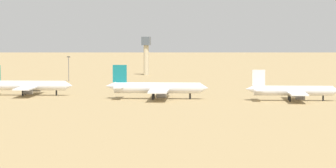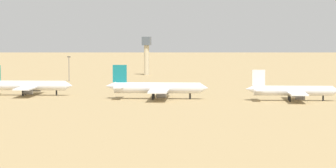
{
  "view_description": "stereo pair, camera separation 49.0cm",
  "coord_description": "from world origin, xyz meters",
  "px_view_note": "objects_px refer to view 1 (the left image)",
  "views": [
    {
      "loc": [
        60.8,
        -320.93,
        28.14
      ],
      "look_at": [
        5.24,
        -3.29,
        6.0
      ],
      "focal_mm": 83.51,
      "sensor_mm": 36.0,
      "label": 1
    },
    {
      "loc": [
        61.28,
        -320.84,
        28.14
      ],
      "look_at": [
        5.24,
        -3.29,
        6.0
      ],
      "focal_mm": 83.51,
      "sensor_mm": 36.0,
      "label": 2
    }
  ],
  "objects_px": {
    "parked_jet_teal_2": "(27,86)",
    "control_tower": "(146,52)",
    "parked_jet_teal_3": "(156,88)",
    "light_pole_mid": "(69,67)",
    "parked_jet_white_4": "(292,91)"
  },
  "relations": [
    {
      "from": "parked_jet_white_4",
      "to": "control_tower",
      "type": "height_order",
      "value": "control_tower"
    },
    {
      "from": "parked_jet_white_4",
      "to": "light_pole_mid",
      "type": "relative_size",
      "value": 2.73
    },
    {
      "from": "parked_jet_teal_2",
      "to": "control_tower",
      "type": "relative_size",
      "value": 1.65
    },
    {
      "from": "parked_jet_white_4",
      "to": "control_tower",
      "type": "distance_m",
      "value": 191.89
    },
    {
      "from": "parked_jet_white_4",
      "to": "light_pole_mid",
      "type": "bearing_deg",
      "value": 133.52
    },
    {
      "from": "parked_jet_teal_3",
      "to": "light_pole_mid",
      "type": "height_order",
      "value": "parked_jet_teal_3"
    },
    {
      "from": "control_tower",
      "to": "light_pole_mid",
      "type": "distance_m",
      "value": 72.82
    },
    {
      "from": "parked_jet_teal_2",
      "to": "parked_jet_teal_3",
      "type": "distance_m",
      "value": 59.17
    },
    {
      "from": "parked_jet_teal_3",
      "to": "control_tower",
      "type": "bearing_deg",
      "value": 96.13
    },
    {
      "from": "light_pole_mid",
      "to": "control_tower",
      "type": "bearing_deg",
      "value": 65.16
    },
    {
      "from": "parked_jet_teal_3",
      "to": "light_pole_mid",
      "type": "xyz_separation_m",
      "value": [
        -69.05,
        102.68,
        3.48
      ]
    },
    {
      "from": "parked_jet_teal_2",
      "to": "control_tower",
      "type": "distance_m",
      "value": 162.35
    },
    {
      "from": "parked_jet_teal_3",
      "to": "control_tower",
      "type": "relative_size",
      "value": 1.76
    },
    {
      "from": "parked_jet_teal_3",
      "to": "parked_jet_teal_2",
      "type": "bearing_deg",
      "value": 165.73
    },
    {
      "from": "parked_jet_teal_2",
      "to": "parked_jet_teal_3",
      "type": "xyz_separation_m",
      "value": [
        58.66,
        -7.72,
        0.29
      ]
    }
  ]
}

